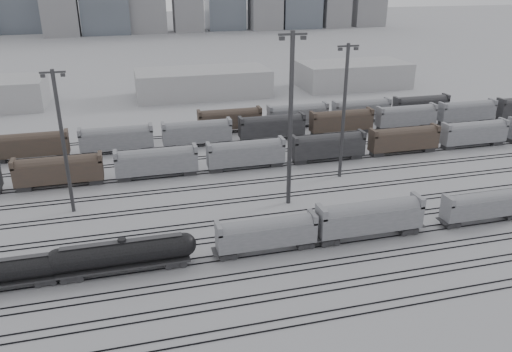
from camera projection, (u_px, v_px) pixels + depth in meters
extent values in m
plane|color=#A9A9AE|center=(246.00, 259.00, 66.58)|extent=(900.00, 900.00, 0.00)
cube|color=black|center=(278.00, 329.00, 53.40)|extent=(220.00, 0.07, 0.16)
cube|color=black|center=(275.00, 320.00, 54.69)|extent=(220.00, 0.07, 0.16)
cube|color=black|center=(266.00, 301.00, 57.87)|extent=(220.00, 0.07, 0.16)
cube|color=black|center=(262.00, 294.00, 59.15)|extent=(220.00, 0.07, 0.16)
cube|color=black|center=(255.00, 278.00, 62.34)|extent=(220.00, 0.07, 0.16)
cube|color=black|center=(252.00, 271.00, 63.62)|extent=(220.00, 0.07, 0.16)
cube|color=black|center=(245.00, 257.00, 66.80)|extent=(220.00, 0.07, 0.16)
cube|color=black|center=(243.00, 252.00, 68.09)|extent=(220.00, 0.07, 0.16)
cube|color=black|center=(237.00, 239.00, 71.27)|extent=(220.00, 0.07, 0.16)
cube|color=black|center=(235.00, 234.00, 72.55)|extent=(220.00, 0.07, 0.16)
cube|color=black|center=(229.00, 223.00, 75.74)|extent=(220.00, 0.07, 0.16)
cube|color=black|center=(227.00, 219.00, 77.02)|extent=(220.00, 0.07, 0.16)
cube|color=black|center=(220.00, 204.00, 81.99)|extent=(220.00, 0.07, 0.16)
cube|color=black|center=(219.00, 201.00, 83.27)|extent=(220.00, 0.07, 0.16)
cube|color=black|center=(213.00, 188.00, 88.24)|extent=(220.00, 0.07, 0.16)
cube|color=black|center=(211.00, 185.00, 89.53)|extent=(220.00, 0.07, 0.16)
cube|color=black|center=(206.00, 173.00, 94.50)|extent=(220.00, 0.07, 0.16)
cube|color=black|center=(205.00, 171.00, 95.78)|extent=(220.00, 0.07, 0.16)
cube|color=black|center=(199.00, 159.00, 101.65)|extent=(220.00, 0.07, 0.16)
cube|color=black|center=(198.00, 157.00, 102.93)|extent=(220.00, 0.07, 0.16)
cube|color=black|center=(194.00, 147.00, 108.79)|extent=(220.00, 0.07, 0.16)
cube|color=black|center=(193.00, 145.00, 110.07)|extent=(220.00, 0.07, 0.16)
cube|color=black|center=(189.00, 136.00, 115.94)|extent=(220.00, 0.07, 0.16)
cube|color=black|center=(188.00, 134.00, 117.22)|extent=(220.00, 0.07, 0.16)
cube|color=#242426|center=(46.00, 279.00, 61.30)|extent=(2.48, 2.01, 0.67)
sphere|color=black|center=(54.00, 264.00, 60.82)|extent=(2.77, 2.77, 2.77)
cube|color=#242426|center=(72.00, 275.00, 62.00)|extent=(2.76, 2.23, 0.74)
cube|color=#242426|center=(175.00, 261.00, 65.05)|extent=(2.76, 2.23, 0.74)
cube|color=#242426|center=(125.00, 264.00, 63.32)|extent=(16.46, 2.87, 0.27)
cylinder|color=black|center=(123.00, 252.00, 62.68)|extent=(15.39, 3.08, 3.08)
sphere|color=black|center=(58.00, 261.00, 60.84)|extent=(3.08, 3.08, 3.08)
sphere|color=black|center=(184.00, 244.00, 64.52)|extent=(3.08, 3.08, 3.08)
cylinder|color=black|center=(122.00, 241.00, 62.03)|extent=(1.06, 1.06, 0.53)
cube|color=#242426|center=(122.00, 241.00, 62.07)|extent=(14.86, 0.96, 0.06)
cube|color=#242426|center=(227.00, 254.00, 66.74)|extent=(2.37, 1.91, 0.64)
cube|color=#242426|center=(304.00, 243.00, 69.35)|extent=(2.37, 1.91, 0.64)
cube|color=gray|center=(267.00, 235.00, 67.23)|extent=(13.65, 2.73, 2.91)
cylinder|color=gray|center=(267.00, 228.00, 66.82)|extent=(12.38, 2.64, 2.64)
cube|color=gray|center=(218.00, 229.00, 64.97)|extent=(0.64, 2.73, 1.27)
cube|color=gray|center=(313.00, 217.00, 68.11)|extent=(0.64, 2.73, 1.27)
cone|color=#242426|center=(266.00, 246.00, 67.91)|extent=(2.18, 2.18, 0.82)
cube|color=#242426|center=(328.00, 240.00, 70.18)|extent=(2.68, 2.17, 0.72)
cube|color=#242426|center=(407.00, 229.00, 73.14)|extent=(2.68, 2.17, 0.72)
cube|color=gray|center=(370.00, 219.00, 70.74)|extent=(15.47, 3.09, 3.30)
cylinder|color=gray|center=(370.00, 211.00, 70.27)|extent=(14.03, 2.99, 2.99)
cube|color=gray|center=(321.00, 212.00, 68.18)|extent=(0.72, 3.09, 1.44)
cube|color=gray|center=(418.00, 200.00, 71.73)|extent=(0.72, 3.09, 1.44)
cone|color=#242426|center=(368.00, 232.00, 71.51)|extent=(2.48, 2.48, 0.93)
cube|color=#242426|center=(451.00, 223.00, 74.95)|extent=(2.31, 1.86, 0.62)
cube|color=#242426|center=(510.00, 215.00, 77.50)|extent=(2.31, 1.86, 0.62)
cube|color=gray|center=(483.00, 207.00, 75.43)|extent=(13.30, 2.66, 2.84)
cylinder|color=gray|center=(485.00, 200.00, 75.03)|extent=(12.06, 2.57, 2.57)
cube|color=gray|center=(448.00, 201.00, 73.23)|extent=(0.62, 2.66, 1.24)
cone|color=#242426|center=(481.00, 217.00, 76.09)|extent=(2.13, 2.13, 0.80)
cylinder|color=#373739|center=(64.00, 144.00, 75.50)|extent=(0.58, 0.58, 22.62)
cube|color=#373739|center=(52.00, 72.00, 71.36)|extent=(3.62, 0.27, 0.27)
cube|color=#373739|center=(43.00, 76.00, 71.21)|extent=(0.63, 0.45, 0.45)
cube|color=#373739|center=(63.00, 75.00, 71.86)|extent=(0.63, 0.45, 0.45)
cylinder|color=#373739|center=(290.00, 122.00, 77.44)|extent=(0.71, 0.71, 27.64)
cube|color=#373739|center=(293.00, 34.00, 72.39)|extent=(4.42, 0.33, 0.33)
cube|color=#373739|center=(282.00, 38.00, 72.21)|extent=(0.77, 0.55, 0.55)
cube|color=#373739|center=(303.00, 38.00, 73.00)|extent=(0.77, 0.55, 0.55)
cylinder|color=#373739|center=(344.00, 113.00, 88.69)|extent=(0.62, 0.62, 24.35)
cube|color=#373739|center=(348.00, 46.00, 84.25)|extent=(3.90, 0.29, 0.29)
cube|color=#373739|center=(340.00, 49.00, 84.08)|extent=(0.68, 0.49, 0.49)
cube|color=#373739|center=(356.00, 49.00, 84.78)|extent=(0.68, 0.49, 0.49)
cube|color=#43342A|center=(59.00, 172.00, 87.89)|extent=(15.00, 3.00, 5.60)
cube|color=gray|center=(157.00, 163.00, 91.95)|extent=(15.00, 3.00, 5.60)
cube|color=gray|center=(246.00, 155.00, 96.02)|extent=(15.00, 3.00, 5.60)
cube|color=#242426|center=(328.00, 147.00, 100.08)|extent=(15.00, 3.00, 5.60)
cube|color=#43342A|center=(404.00, 141.00, 104.15)|extent=(15.00, 3.00, 5.60)
cube|color=gray|center=(474.00, 134.00, 108.21)|extent=(15.00, 3.00, 5.60)
cube|color=#43342A|center=(30.00, 147.00, 100.51)|extent=(15.00, 3.00, 5.60)
cube|color=gray|center=(117.00, 140.00, 104.57)|extent=(15.00, 3.00, 5.60)
cube|color=gray|center=(197.00, 134.00, 108.64)|extent=(15.00, 3.00, 5.60)
cube|color=#242426|center=(272.00, 128.00, 112.70)|extent=(15.00, 3.00, 5.60)
cube|color=#43342A|center=(341.00, 122.00, 116.77)|extent=(15.00, 3.00, 5.60)
cube|color=gray|center=(406.00, 117.00, 120.83)|extent=(15.00, 3.00, 5.60)
cube|color=gray|center=(467.00, 112.00, 124.89)|extent=(15.00, 3.00, 5.60)
cube|color=#43342A|center=(230.00, 121.00, 117.94)|extent=(15.00, 3.00, 5.60)
cube|color=gray|center=(298.00, 116.00, 122.00)|extent=(15.00, 3.00, 5.60)
cube|color=gray|center=(361.00, 111.00, 126.06)|extent=(15.00, 3.00, 5.60)
cube|color=#242426|center=(421.00, 107.00, 130.13)|extent=(15.00, 3.00, 5.60)
cube|color=#ABABAD|center=(203.00, 83.00, 152.32)|extent=(40.00, 18.00, 8.00)
cube|color=#ABABAD|center=(353.00, 75.00, 164.27)|extent=(35.00, 18.00, 8.00)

